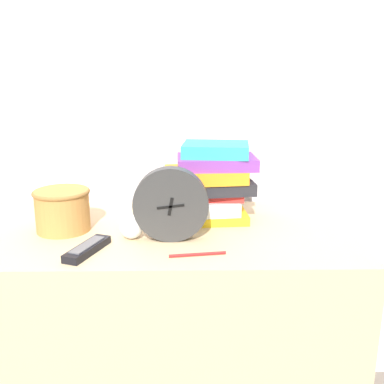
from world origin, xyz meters
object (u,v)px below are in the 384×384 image
Objects in this scene: desk_clock at (171,204)px; basket at (62,208)px; tv_remote at (87,249)px; book_stack at (212,181)px; pen at (198,254)px; crumpled_paper_ball at (131,227)px.

desk_clock is 1.26× the size of basket.
basket is at bearing 121.61° from tv_remote.
book_stack is 1.94× the size of pen.
desk_clock is at bearing 122.22° from pen.
desk_clock is 0.22m from book_stack.
desk_clock is at bearing 21.74° from tv_remote.
basket reaches higher than tv_remote.
crumpled_paper_ball is at bearing 172.09° from desk_clock.
desk_clock is 3.02× the size of crumpled_paper_ball.
pen is at bearing -5.17° from tv_remote.
pen is at bearing -34.92° from crumpled_paper_ball.
book_stack is at bearing 79.96° from pen.
book_stack reaches higher than crumpled_paper_ball.
desk_clock reaches higher than basket.
basket is 1.12× the size of pen.
book_stack reaches higher than pen.
book_stack is 0.45m from basket.
crumpled_paper_ball is at bearing -144.51° from book_stack.
crumpled_paper_ball is 0.47× the size of pen.
tv_remote is at bearing -158.26° from desk_clock.
basket is 2.40× the size of crumpled_paper_ball.
crumpled_paper_ball is (-0.23, -0.16, -0.09)m from book_stack.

